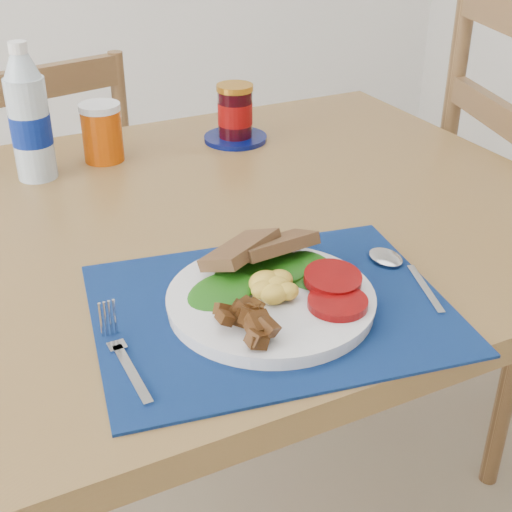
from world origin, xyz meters
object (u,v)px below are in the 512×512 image
(juice_glass, at_px, (102,134))
(jam_on_saucer, at_px, (235,116))
(water_bottle, at_px, (30,120))
(breakfast_plate, at_px, (269,297))
(chair_far, at_px, (46,191))

(juice_glass, relative_size, jam_on_saucer, 0.81)
(water_bottle, bearing_deg, jam_on_saucer, 1.95)
(breakfast_plate, bearing_deg, chair_far, 75.79)
(chair_far, height_order, water_bottle, chair_far)
(breakfast_plate, height_order, jam_on_saucer, jam_on_saucer)
(chair_far, xyz_separation_m, jam_on_saucer, (0.30, -0.42, 0.26))
(chair_far, xyz_separation_m, water_bottle, (-0.07, -0.43, 0.32))
(breakfast_plate, height_order, water_bottle, water_bottle)
(breakfast_plate, distance_m, jam_on_saucer, 0.60)
(breakfast_plate, distance_m, juice_glass, 0.57)
(jam_on_saucer, bearing_deg, juice_glass, 177.06)
(chair_far, height_order, juice_glass, chair_far)
(jam_on_saucer, bearing_deg, chair_far, 125.80)
(chair_far, distance_m, juice_glass, 0.49)
(water_bottle, xyz_separation_m, juice_glass, (0.12, 0.03, -0.05))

